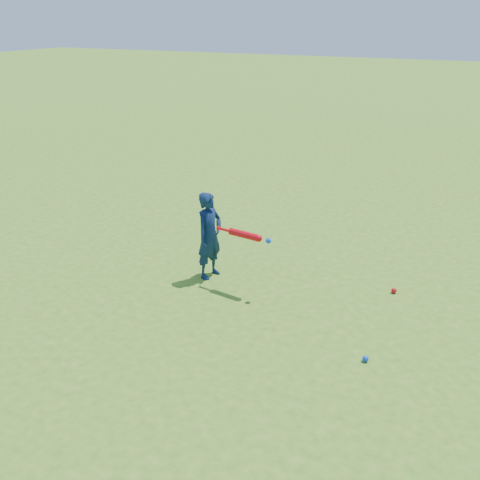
{
  "coord_description": "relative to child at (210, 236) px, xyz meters",
  "views": [
    {
      "loc": [
        3.24,
        -6.03,
        3.41
      ],
      "look_at": [
        0.45,
        -0.23,
        0.66
      ],
      "focal_mm": 40.0,
      "sensor_mm": 36.0,
      "label": 1
    }
  ],
  "objects": [
    {
      "name": "child",
      "position": [
        0.0,
        0.0,
        0.0
      ],
      "size": [
        0.37,
        0.49,
        1.22
      ],
      "primitive_type": "imported",
      "rotation": [
        0.0,
        0.0,
        1.38
      ],
      "color": "#0E1F43",
      "rests_on": "ground"
    },
    {
      "name": "bat_swing",
      "position": [
        0.62,
        -0.14,
        0.17
      ],
      "size": [
        0.82,
        0.18,
        0.09
      ],
      "rotation": [
        0.0,
        0.0,
        -0.14
      ],
      "color": "red",
      "rests_on": "ground"
    },
    {
      "name": "ground",
      "position": [
        0.04,
        0.15,
        -0.61
      ],
      "size": [
        80.0,
        80.0,
        0.0
      ],
      "primitive_type": "plane",
      "color": "#42751C",
      "rests_on": "ground"
    },
    {
      "name": "ground_ball_blue",
      "position": [
        2.44,
        -1.06,
        -0.58
      ],
      "size": [
        0.07,
        0.07,
        0.07
      ],
      "primitive_type": "sphere",
      "color": "blue",
      "rests_on": "ground"
    },
    {
      "name": "ground_ball_red",
      "position": [
        2.42,
        0.6,
        -0.57
      ],
      "size": [
        0.07,
        0.07,
        0.07
      ],
      "primitive_type": "sphere",
      "color": "red",
      "rests_on": "ground"
    }
  ]
}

